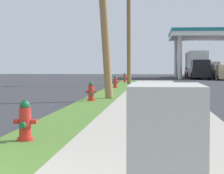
{
  "coord_description": "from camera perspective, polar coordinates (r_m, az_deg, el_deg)",
  "views": [
    {
      "loc": [
        2.9,
        -4.88,
        1.48
      ],
      "look_at": [
        1.26,
        14.46,
        0.63
      ],
      "focal_mm": 78.54,
      "sensor_mm": 36.0,
      "label": 1
    }
  ],
  "objects": [
    {
      "name": "truck_white_at_far_bay",
      "position": [
        61.99,
        11.39,
        1.93
      ],
      "size": [
        2.16,
        5.41,
        1.97
      ],
      "color": "white",
      "rests_on": "ground"
    },
    {
      "name": "fire_hydrant_fourth",
      "position": [
        40.64,
        1.51,
        1.04
      ],
      "size": [
        0.42,
        0.38,
        0.74
      ],
      "color": "red",
      "rests_on": "grass_verge"
    },
    {
      "name": "truck_navy_on_apron",
      "position": [
        65.72,
        9.39,
        2.48
      ],
      "size": [
        2.52,
        6.52,
        3.11
      ],
      "color": "navy",
      "rests_on": "ground"
    },
    {
      "name": "utility_pole_background",
      "position": [
        37.3,
        1.97,
        6.69
      ],
      "size": [
        0.43,
        1.4,
        8.01
      ],
      "color": "olive",
      "rests_on": "grass_verge"
    },
    {
      "name": "fire_hydrant_third",
      "position": [
        30.18,
        0.38,
        0.54
      ],
      "size": [
        0.42,
        0.37,
        0.74
      ],
      "color": "red",
      "rests_on": "grass_verge"
    },
    {
      "name": "fire_hydrant_nearest",
      "position": [
        9.04,
        -10.1,
        -4.12
      ],
      "size": [
        0.42,
        0.38,
        0.74
      ],
      "color": "red",
      "rests_on": "grass_verge"
    },
    {
      "name": "fire_hydrant_second",
      "position": [
        18.99,
        -2.45,
        -0.63
      ],
      "size": [
        0.42,
        0.38,
        0.74
      ],
      "color": "red",
      "rests_on": "grass_verge"
    },
    {
      "name": "truck_black_at_forecourt",
      "position": [
        55.03,
        10.02,
        2.47
      ],
      "size": [
        2.21,
        6.43,
        3.11
      ],
      "color": "black",
      "rests_on": "ground"
    },
    {
      "name": "car_red_by_far_pump",
      "position": [
        58.28,
        9.69,
        1.72
      ],
      "size": [
        2.2,
        4.61,
        1.57
      ],
      "color": "red",
      "rests_on": "ground"
    }
  ]
}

